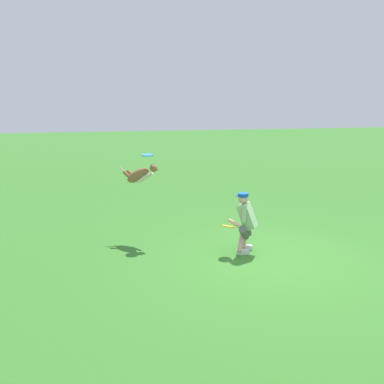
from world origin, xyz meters
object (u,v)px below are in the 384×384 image
(person, at_px, (245,221))
(frisbee_held, at_px, (228,226))
(dog, at_px, (140,175))
(frisbee_flying, at_px, (147,155))

(person, bearing_deg, frisbee_held, 38.35)
(dog, relative_size, frisbee_flying, 3.28)
(person, xyz_separation_m, frisbee_held, (0.38, 0.04, -0.09))
(frisbee_flying, xyz_separation_m, frisbee_held, (-1.56, 1.26, -1.37))
(dog, bearing_deg, frisbee_flying, 1.85)
(frisbee_held, bearing_deg, dog, -38.56)
(dog, height_order, frisbee_flying, frisbee_flying)
(person, distance_m, frisbee_held, 0.40)
(dog, height_order, frisbee_held, dog)
(dog, distance_m, frisbee_held, 2.39)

